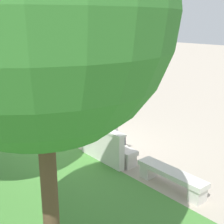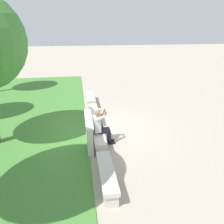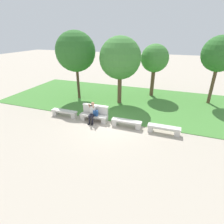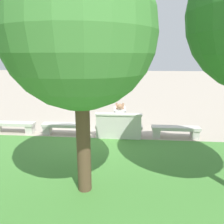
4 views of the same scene
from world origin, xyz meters
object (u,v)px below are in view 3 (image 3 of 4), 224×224
bench_main (64,112)px  tree_behind_wall (76,52)px  tree_far_back (220,54)px  bench_near (94,117)px  bench_mid (126,123)px  bench_far (164,129)px  tree_right_background (120,58)px  person_photographer (92,111)px  tree_left_background (155,59)px  backpack (96,113)px

bench_main → tree_behind_wall: bearing=103.4°
tree_behind_wall → tree_far_back: bearing=13.1°
bench_near → bench_mid: bearing=0.0°
tree_far_back → bench_near: bearing=-141.1°
bench_far → tree_far_back: (3.05, 5.99, 3.51)m
tree_right_background → bench_far: bearing=-44.2°
tree_behind_wall → tree_far_back: tree_behind_wall is taller
person_photographer → tree_left_background: bearing=66.3°
tree_left_background → bench_far: bearing=-76.1°
tree_right_background → tree_behind_wall: bearing=-178.1°
tree_right_background → bench_mid: bearing=-66.5°
tree_far_back → person_photographer: bearing=-140.8°
bench_mid → tree_behind_wall: (-5.21, 3.55, 3.57)m
bench_near → bench_mid: same height
bench_main → bench_near: bearing=0.0°
bench_far → person_photographer: bearing=-179.0°
bench_far → tree_left_background: size_ratio=0.41×
bench_far → tree_right_background: size_ratio=0.36×
bench_far → tree_behind_wall: size_ratio=0.33×
person_photographer → backpack: person_photographer is taller
bench_mid → person_photographer: 2.25m
tree_behind_wall → tree_right_background: (3.62, 0.12, -0.36)m
tree_behind_wall → tree_far_back: (10.45, 2.43, -0.06)m
tree_behind_wall → backpack: bearing=-48.2°
bench_near → bench_main: bearing=180.0°
bench_near → tree_right_background: size_ratio=0.36×
tree_behind_wall → bench_far: bearing=-25.6°
bench_mid → tree_far_back: (5.23, 5.99, 3.51)m
tree_behind_wall → tree_right_background: size_ratio=1.07×
bench_far → tree_far_back: size_ratio=0.36×
bench_far → person_photographer: size_ratio=1.38×
tree_right_background → tree_far_back: 7.21m
backpack → tree_far_back: bearing=39.8°
person_photographer → bench_main: bearing=177.9°
tree_left_background → tree_right_background: bearing=-129.5°
tree_behind_wall → tree_left_background: bearing=25.6°
person_photographer → tree_left_background: tree_left_background is taller
bench_main → tree_far_back: tree_far_back is taller
person_photographer → tree_far_back: bearing=39.2°
bench_main → bench_mid: 4.37m
bench_main → tree_behind_wall: tree_behind_wall is taller
bench_main → tree_left_background: (4.98, 6.35, 2.94)m
bench_mid → bench_main: bearing=180.0°
bench_main → tree_behind_wall: (-0.84, 3.55, 3.57)m
bench_near → tree_behind_wall: size_ratio=0.33×
tree_left_background → tree_right_background: 3.48m
bench_far → backpack: (-4.19, -0.04, 0.33)m
bench_mid → tree_far_back: tree_far_back is taller
bench_main → bench_far: same height
backpack → tree_right_background: bearing=83.7°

